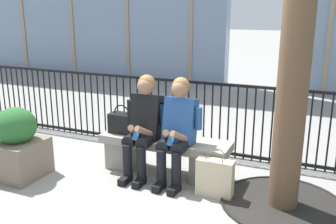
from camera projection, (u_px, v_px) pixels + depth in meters
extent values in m
plane|color=gray|center=(165.00, 172.00, 4.70)|extent=(60.00, 60.00, 0.00)
cube|color=gray|center=(165.00, 142.00, 4.59)|extent=(1.60, 0.44, 0.10)
cube|color=gray|center=(125.00, 153.00, 4.86)|extent=(0.36, 0.37, 0.35)
cube|color=gray|center=(209.00, 167.00, 4.44)|extent=(0.36, 0.37, 0.35)
cylinder|color=black|center=(135.00, 138.00, 4.53)|extent=(0.15, 0.40, 0.15)
cylinder|color=black|center=(127.00, 163.00, 4.42)|extent=(0.11, 0.11, 0.45)
cube|color=black|center=(125.00, 180.00, 4.41)|extent=(0.09, 0.22, 0.08)
cylinder|color=black|center=(149.00, 140.00, 4.46)|extent=(0.15, 0.40, 0.15)
cylinder|color=black|center=(141.00, 165.00, 4.35)|extent=(0.11, 0.11, 0.45)
cube|color=black|center=(139.00, 182.00, 4.34)|extent=(0.09, 0.22, 0.08)
cube|color=black|center=(147.00, 116.00, 4.55)|extent=(0.36, 0.30, 0.55)
cylinder|color=black|center=(131.00, 110.00, 4.62)|extent=(0.08, 0.08, 0.26)
cylinder|color=#8E664C|center=(132.00, 130.00, 4.42)|extent=(0.16, 0.28, 0.20)
cylinder|color=black|center=(164.00, 114.00, 4.46)|extent=(0.08, 0.08, 0.26)
cylinder|color=#8E664C|center=(145.00, 132.00, 4.36)|extent=(0.16, 0.28, 0.20)
cube|color=#2D6BB7|center=(136.00, 134.00, 4.34)|extent=(0.07, 0.10, 0.13)
sphere|color=#8E664C|center=(146.00, 86.00, 4.44)|extent=(0.20, 0.20, 0.20)
sphere|color=olive|center=(147.00, 83.00, 4.46)|extent=(0.20, 0.20, 0.20)
cylinder|color=black|center=(168.00, 143.00, 4.36)|extent=(0.15, 0.40, 0.15)
cylinder|color=black|center=(161.00, 169.00, 4.25)|extent=(0.11, 0.11, 0.45)
cube|color=black|center=(159.00, 186.00, 4.25)|extent=(0.09, 0.22, 0.08)
cylinder|color=black|center=(183.00, 145.00, 4.30)|extent=(0.15, 0.40, 0.15)
cylinder|color=black|center=(176.00, 172.00, 4.18)|extent=(0.11, 0.11, 0.45)
cube|color=black|center=(174.00, 189.00, 4.18)|extent=(0.09, 0.22, 0.08)
cube|color=#234C8C|center=(180.00, 120.00, 4.39)|extent=(0.36, 0.30, 0.55)
cylinder|color=#234C8C|center=(163.00, 114.00, 4.46)|extent=(0.08, 0.08, 0.26)
cylinder|color=#8E664C|center=(166.00, 135.00, 4.26)|extent=(0.16, 0.28, 0.20)
cylinder|color=#234C8C|center=(199.00, 118.00, 4.29)|extent=(0.08, 0.08, 0.26)
cylinder|color=#8E664C|center=(180.00, 137.00, 4.20)|extent=(0.16, 0.28, 0.20)
cube|color=#2D6BB7|center=(171.00, 139.00, 4.18)|extent=(0.07, 0.10, 0.13)
sphere|color=#8E664C|center=(180.00, 89.00, 4.27)|extent=(0.20, 0.20, 0.20)
sphere|color=olive|center=(181.00, 86.00, 4.29)|extent=(0.20, 0.20, 0.20)
cube|color=black|center=(122.00, 123.00, 4.76)|extent=(0.30, 0.19, 0.25)
torus|color=black|center=(122.00, 113.00, 4.72)|extent=(0.21, 0.02, 0.21)
cube|color=beige|center=(215.00, 178.00, 4.08)|extent=(0.40, 0.14, 0.41)
torus|color=#685E4C|center=(214.00, 160.00, 3.97)|extent=(0.19, 0.01, 0.19)
torus|color=#685E4C|center=(217.00, 157.00, 4.06)|extent=(0.19, 0.01, 0.19)
cylinder|color=black|center=(4.00, 95.00, 6.58)|extent=(0.02, 0.02, 1.01)
cylinder|color=black|center=(9.00, 95.00, 6.53)|extent=(0.02, 0.02, 1.01)
cylinder|color=black|center=(14.00, 96.00, 6.49)|extent=(0.02, 0.02, 1.01)
cylinder|color=black|center=(19.00, 96.00, 6.45)|extent=(0.02, 0.02, 1.01)
cylinder|color=black|center=(24.00, 97.00, 6.41)|extent=(0.02, 0.02, 1.01)
cylinder|color=black|center=(29.00, 98.00, 6.36)|extent=(0.02, 0.02, 1.01)
cylinder|color=black|center=(35.00, 98.00, 6.32)|extent=(0.02, 0.02, 1.01)
cylinder|color=black|center=(40.00, 99.00, 6.28)|extent=(0.02, 0.02, 1.01)
cylinder|color=black|center=(45.00, 99.00, 6.23)|extent=(0.02, 0.02, 1.01)
cylinder|color=black|center=(51.00, 100.00, 6.19)|extent=(0.02, 0.02, 1.01)
cylinder|color=black|center=(57.00, 101.00, 6.15)|extent=(0.02, 0.02, 1.01)
cylinder|color=black|center=(62.00, 101.00, 6.10)|extent=(0.02, 0.02, 1.01)
cylinder|color=black|center=(68.00, 102.00, 6.06)|extent=(0.02, 0.02, 1.01)
cylinder|color=black|center=(74.00, 103.00, 6.02)|extent=(0.02, 0.02, 1.01)
cylinder|color=black|center=(80.00, 103.00, 5.97)|extent=(0.02, 0.02, 1.01)
cylinder|color=black|center=(86.00, 104.00, 5.93)|extent=(0.02, 0.02, 1.01)
cylinder|color=black|center=(92.00, 105.00, 5.89)|extent=(0.02, 0.02, 1.01)
cylinder|color=black|center=(98.00, 106.00, 5.84)|extent=(0.02, 0.02, 1.01)
cylinder|color=black|center=(105.00, 106.00, 5.80)|extent=(0.02, 0.02, 1.01)
cylinder|color=black|center=(111.00, 107.00, 5.76)|extent=(0.02, 0.02, 1.01)
cylinder|color=black|center=(118.00, 108.00, 5.71)|extent=(0.02, 0.02, 1.01)
cylinder|color=black|center=(124.00, 109.00, 5.67)|extent=(0.02, 0.02, 1.01)
cylinder|color=black|center=(131.00, 109.00, 5.63)|extent=(0.02, 0.02, 1.01)
cylinder|color=black|center=(138.00, 110.00, 5.58)|extent=(0.02, 0.02, 1.01)
cylinder|color=black|center=(145.00, 111.00, 5.54)|extent=(0.02, 0.02, 1.01)
cylinder|color=black|center=(152.00, 112.00, 5.50)|extent=(0.02, 0.02, 1.01)
cylinder|color=black|center=(159.00, 113.00, 5.45)|extent=(0.02, 0.02, 1.01)
cylinder|color=black|center=(166.00, 114.00, 5.41)|extent=(0.02, 0.02, 1.01)
cylinder|color=black|center=(173.00, 114.00, 5.37)|extent=(0.02, 0.02, 1.01)
cylinder|color=black|center=(181.00, 115.00, 5.32)|extent=(0.02, 0.02, 1.01)
cylinder|color=black|center=(188.00, 116.00, 5.28)|extent=(0.02, 0.02, 1.01)
cylinder|color=black|center=(196.00, 117.00, 5.24)|extent=(0.02, 0.02, 1.01)
cylinder|color=black|center=(204.00, 118.00, 5.20)|extent=(0.02, 0.02, 1.01)
cylinder|color=black|center=(212.00, 119.00, 5.15)|extent=(0.02, 0.02, 1.01)
cylinder|color=black|center=(220.00, 120.00, 5.11)|extent=(0.02, 0.02, 1.01)
cylinder|color=black|center=(228.00, 121.00, 5.07)|extent=(0.02, 0.02, 1.01)
cylinder|color=black|center=(237.00, 122.00, 5.02)|extent=(0.02, 0.02, 1.01)
cylinder|color=black|center=(245.00, 123.00, 4.98)|extent=(0.02, 0.02, 1.01)
cylinder|color=black|center=(254.00, 124.00, 4.94)|extent=(0.02, 0.02, 1.01)
cylinder|color=black|center=(263.00, 125.00, 4.89)|extent=(0.02, 0.02, 1.01)
cylinder|color=black|center=(272.00, 126.00, 4.85)|extent=(0.02, 0.02, 1.01)
cylinder|color=black|center=(281.00, 127.00, 4.81)|extent=(0.02, 0.02, 1.01)
cylinder|color=black|center=(290.00, 128.00, 4.76)|extent=(0.02, 0.02, 1.01)
cylinder|color=black|center=(300.00, 129.00, 4.72)|extent=(0.02, 0.02, 1.01)
cylinder|color=black|center=(310.00, 130.00, 4.68)|extent=(0.02, 0.02, 1.01)
cylinder|color=black|center=(319.00, 132.00, 4.63)|extent=(0.02, 0.02, 1.01)
cylinder|color=black|center=(329.00, 133.00, 4.59)|extent=(0.02, 0.02, 1.01)
cube|color=black|center=(188.00, 147.00, 5.40)|extent=(8.84, 0.04, 0.04)
cube|color=black|center=(189.00, 82.00, 5.15)|extent=(8.84, 0.04, 0.04)
cylinder|color=black|center=(282.00, 204.00, 3.94)|extent=(1.25, 1.25, 0.01)
torus|color=black|center=(282.00, 203.00, 3.94)|extent=(1.28, 1.28, 0.03)
cylinder|color=brown|center=(297.00, 38.00, 3.49)|extent=(0.30, 0.30, 3.40)
cube|color=#726656|center=(19.00, 158.00, 4.56)|extent=(0.57, 0.57, 0.45)
ellipsoid|color=#28602B|center=(15.00, 126.00, 4.45)|extent=(0.48, 0.48, 0.44)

